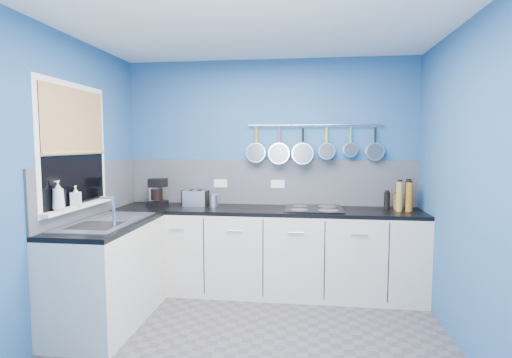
% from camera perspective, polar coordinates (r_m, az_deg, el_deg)
% --- Properties ---
extents(floor, '(3.20, 3.00, 0.02)m').
position_cam_1_polar(floor, '(3.31, -0.88, -23.51)').
color(floor, '#47474C').
rests_on(floor, ground).
extents(ceiling, '(3.20, 3.00, 0.02)m').
position_cam_1_polar(ceiling, '(3.05, -0.95, 22.89)').
color(ceiling, white).
rests_on(ceiling, ground).
extents(wall_back, '(3.20, 0.02, 2.50)m').
position_cam_1_polar(wall_back, '(4.42, 1.91, 0.86)').
color(wall_back, '#275488').
rests_on(wall_back, ground).
extents(wall_front, '(3.20, 0.02, 2.50)m').
position_cam_1_polar(wall_front, '(1.47, -9.50, -7.85)').
color(wall_front, '#275488').
rests_on(wall_front, ground).
extents(wall_left, '(0.02, 3.00, 2.50)m').
position_cam_1_polar(wall_left, '(3.54, -27.69, -0.79)').
color(wall_left, '#275488').
rests_on(wall_left, ground).
extents(wall_right, '(0.02, 3.00, 2.50)m').
position_cam_1_polar(wall_right, '(3.13, 29.68, -1.56)').
color(wall_right, '#275488').
rests_on(wall_right, ground).
extents(backsplash_back, '(3.20, 0.02, 0.50)m').
position_cam_1_polar(backsplash_back, '(4.41, 1.87, -0.45)').
color(backsplash_back, slate).
rests_on(backsplash_back, wall_back).
extents(backsplash_left, '(0.02, 1.80, 0.50)m').
position_cam_1_polar(backsplash_left, '(4.04, -22.50, -1.35)').
color(backsplash_left, slate).
rests_on(backsplash_left, wall_left).
extents(cabinet_run_back, '(3.20, 0.60, 0.86)m').
position_cam_1_polar(cabinet_run_back, '(4.26, 1.47, -10.52)').
color(cabinet_run_back, beige).
rests_on(cabinet_run_back, ground).
extents(worktop_back, '(3.20, 0.60, 0.04)m').
position_cam_1_polar(worktop_back, '(4.16, 1.48, -4.54)').
color(worktop_back, black).
rests_on(worktop_back, cabinet_run_back).
extents(cabinet_run_left, '(0.60, 1.20, 0.86)m').
position_cam_1_polar(cabinet_run_left, '(3.79, -20.55, -12.84)').
color(cabinet_run_left, beige).
rests_on(cabinet_run_left, ground).
extents(worktop_left, '(0.60, 1.20, 0.04)m').
position_cam_1_polar(worktop_left, '(3.68, -20.77, -6.15)').
color(worktop_left, black).
rests_on(worktop_left, cabinet_run_left).
extents(window_frame, '(0.01, 1.00, 1.10)m').
position_cam_1_polar(window_frame, '(3.75, -24.81, 4.23)').
color(window_frame, white).
rests_on(window_frame, wall_left).
extents(window_glass, '(0.01, 0.90, 1.00)m').
position_cam_1_polar(window_glass, '(3.75, -24.75, 4.23)').
color(window_glass, black).
rests_on(window_glass, wall_left).
extents(bamboo_blind, '(0.01, 0.90, 0.55)m').
position_cam_1_polar(bamboo_blind, '(3.75, -24.77, 7.67)').
color(bamboo_blind, tan).
rests_on(bamboo_blind, wall_left).
extents(window_sill, '(0.10, 0.98, 0.03)m').
position_cam_1_polar(window_sill, '(3.78, -24.20, -3.59)').
color(window_sill, white).
rests_on(window_sill, wall_left).
extents(sink_unit, '(0.50, 0.95, 0.01)m').
position_cam_1_polar(sink_unit, '(3.68, -20.78, -5.78)').
color(sink_unit, silver).
rests_on(sink_unit, worktop_left).
extents(mixer_tap, '(0.12, 0.08, 0.26)m').
position_cam_1_polar(mixer_tap, '(3.42, -19.90, -4.40)').
color(mixer_tap, silver).
rests_on(mixer_tap, worktop_left).
extents(socket_left, '(0.15, 0.01, 0.09)m').
position_cam_1_polar(socket_left, '(4.48, -5.16, -0.63)').
color(socket_left, white).
rests_on(socket_left, backsplash_back).
extents(socket_right, '(0.15, 0.01, 0.09)m').
position_cam_1_polar(socket_right, '(4.39, 3.16, -0.75)').
color(socket_right, white).
rests_on(socket_right, backsplash_back).
extents(pot_rail, '(1.45, 0.02, 0.02)m').
position_cam_1_polar(pot_rail, '(4.33, 8.51, 7.74)').
color(pot_rail, silver).
rests_on(pot_rail, wall_back).
extents(soap_bottle_a, '(0.10, 0.10, 0.24)m').
position_cam_1_polar(soap_bottle_a, '(3.49, -26.70, -2.15)').
color(soap_bottle_a, white).
rests_on(soap_bottle_a, window_sill).
extents(soap_bottle_b, '(0.10, 0.10, 0.17)m').
position_cam_1_polar(soap_bottle_b, '(3.69, -24.63, -2.23)').
color(soap_bottle_b, white).
rests_on(soap_bottle_b, window_sill).
extents(paper_towel, '(0.13, 0.13, 0.29)m').
position_cam_1_polar(paper_towel, '(4.48, -14.38, -1.86)').
color(paper_towel, white).
rests_on(paper_towel, worktop_back).
extents(coffee_maker, '(0.20, 0.21, 0.30)m').
position_cam_1_polar(coffee_maker, '(4.44, -14.07, -1.87)').
color(coffee_maker, black).
rests_on(coffee_maker, worktop_back).
extents(toaster, '(0.27, 0.17, 0.17)m').
position_cam_1_polar(toaster, '(4.37, -8.72, -2.74)').
color(toaster, silver).
rests_on(toaster, worktop_back).
extents(canister, '(0.10, 0.10, 0.14)m').
position_cam_1_polar(canister, '(4.27, -6.19, -3.11)').
color(canister, silver).
rests_on(canister, worktop_back).
extents(hob, '(0.60, 0.52, 0.01)m').
position_cam_1_polar(hob, '(4.14, 8.33, -4.27)').
color(hob, black).
rests_on(hob, worktop_back).
extents(pan_0, '(0.22, 0.08, 0.41)m').
position_cam_1_polar(pan_0, '(4.35, 0.05, 5.09)').
color(pan_0, silver).
rests_on(pan_0, pot_rail).
extents(pan_1, '(0.23, 0.11, 0.42)m').
position_cam_1_polar(pan_1, '(4.33, 3.40, 4.99)').
color(pan_1, silver).
rests_on(pan_1, pot_rail).
extents(pan_2, '(0.23, 0.12, 0.42)m').
position_cam_1_polar(pan_2, '(4.32, 6.78, 4.96)').
color(pan_2, silver).
rests_on(pan_2, pot_rail).
extents(pan_3, '(0.18, 0.12, 0.37)m').
position_cam_1_polar(pan_3, '(4.32, 10.17, 5.27)').
color(pan_3, silver).
rests_on(pan_3, pot_rail).
extents(pan_4, '(0.15, 0.07, 0.34)m').
position_cam_1_polar(pan_4, '(4.34, 13.53, 5.39)').
color(pan_4, silver).
rests_on(pan_4, pot_rail).
extents(pan_5, '(0.19, 0.06, 0.38)m').
position_cam_1_polar(pan_5, '(4.38, 16.85, 5.07)').
color(pan_5, silver).
rests_on(pan_5, pot_rail).
extents(condiment_0, '(0.07, 0.07, 0.30)m').
position_cam_1_polar(condiment_0, '(4.34, 21.16, -2.22)').
color(condiment_0, black).
rests_on(condiment_0, worktop_back).
extents(condiment_1, '(0.06, 0.06, 0.16)m').
position_cam_1_polar(condiment_1, '(4.35, 19.69, -3.08)').
color(condiment_1, brown).
rests_on(condiment_1, worktop_back).
extents(condiment_2, '(0.06, 0.06, 0.17)m').
position_cam_1_polar(condiment_2, '(4.34, 18.41, -2.98)').
color(condiment_2, black).
rests_on(condiment_2, worktop_back).
extents(condiment_3, '(0.07, 0.07, 0.29)m').
position_cam_1_polar(condiment_3, '(4.24, 21.29, -2.43)').
color(condiment_3, '#8C5914').
rests_on(condiment_3, worktop_back).
extents(condiment_4, '(0.06, 0.06, 0.30)m').
position_cam_1_polar(condiment_4, '(4.22, 20.03, -2.39)').
color(condiment_4, olive).
rests_on(condiment_4, worktop_back).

